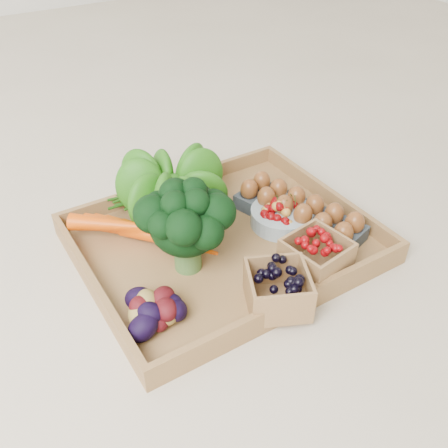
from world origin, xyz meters
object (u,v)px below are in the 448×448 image
tray (224,245)px  egg_carton (298,217)px  broccoli (187,239)px  cherry_bowl (282,217)px

tray → egg_carton: bearing=-9.6°
tray → broccoli: broccoli is taller
cherry_bowl → egg_carton: bearing=-26.8°
egg_carton → tray: bearing=153.5°
tray → broccoli: (-0.10, -0.03, 0.07)m
tray → broccoli: bearing=-164.4°
broccoli → cherry_bowl: bearing=3.6°
cherry_bowl → broccoli: bearing=-176.4°
broccoli → egg_carton: bearing=-0.3°
broccoli → cherry_bowl: size_ratio=1.29×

